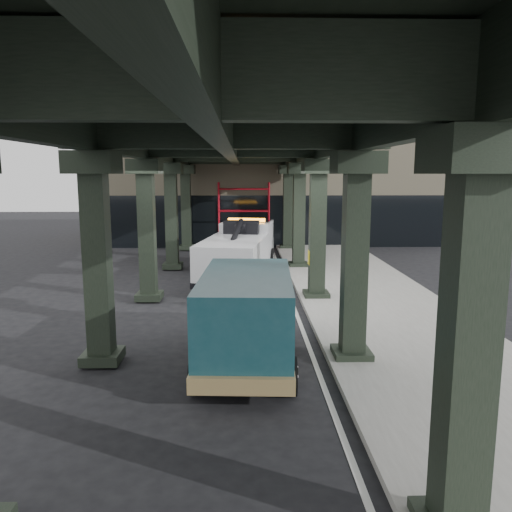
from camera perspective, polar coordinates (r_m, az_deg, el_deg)
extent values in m
plane|color=black|center=(16.12, -1.35, -6.84)|extent=(90.00, 90.00, 0.00)
cube|color=gray|center=(18.58, 12.70, -4.63)|extent=(5.00, 40.00, 0.15)
cube|color=silver|center=(18.13, 4.04, -5.00)|extent=(0.12, 38.00, 0.01)
cube|color=black|center=(6.38, 23.03, -9.65)|extent=(0.55, 0.55, 5.00)
cube|color=black|center=(6.07, 24.41, 10.92)|extent=(1.10, 1.10, 0.50)
cube|color=black|center=(11.94, 11.19, -0.45)|extent=(0.55, 0.55, 5.00)
cube|color=black|center=(11.77, 11.55, 10.41)|extent=(1.10, 1.10, 0.50)
cube|color=black|center=(12.54, 10.85, -10.95)|extent=(0.90, 0.90, 0.24)
cube|color=black|center=(17.78, 7.03, 2.85)|extent=(0.55, 0.55, 5.00)
cube|color=black|center=(17.67, 7.17, 10.12)|extent=(1.10, 1.10, 0.50)
cube|color=black|center=(18.19, 6.88, -4.43)|extent=(0.90, 0.90, 0.24)
cube|color=black|center=(23.71, 4.92, 4.50)|extent=(0.55, 0.55, 5.00)
cube|color=black|center=(23.62, 5.00, 9.95)|extent=(1.10, 1.10, 0.50)
cube|color=black|center=(24.01, 4.84, -1.02)|extent=(0.90, 0.90, 0.24)
cube|color=black|center=(29.66, 3.66, 5.49)|extent=(0.55, 0.55, 5.00)
cube|color=black|center=(29.59, 3.70, 9.84)|extent=(1.10, 1.10, 0.50)
cube|color=black|center=(29.91, 3.61, 1.05)|extent=(0.90, 0.90, 0.24)
cube|color=black|center=(12.14, -17.65, -0.55)|extent=(0.55, 0.55, 5.00)
cube|color=black|center=(11.98, -18.19, 10.11)|extent=(1.10, 1.10, 0.50)
cube|color=black|center=(12.73, -17.13, -10.90)|extent=(0.90, 0.90, 0.24)
cube|color=black|center=(17.92, -12.34, 2.75)|extent=(0.55, 0.55, 5.00)
cube|color=black|center=(17.81, -12.60, 9.96)|extent=(1.10, 1.10, 0.50)
cube|color=black|center=(18.32, -12.09, -4.47)|extent=(0.90, 0.90, 0.24)
cube|color=black|center=(23.81, -9.63, 4.43)|extent=(0.55, 0.55, 5.00)
cube|color=black|center=(23.73, -9.78, 9.85)|extent=(1.10, 1.10, 0.50)
cube|color=black|center=(24.11, -9.48, -1.07)|extent=(0.90, 0.90, 0.24)
cube|color=black|center=(29.74, -7.99, 5.43)|extent=(0.55, 0.55, 5.00)
cube|color=black|center=(29.68, -8.09, 9.77)|extent=(1.10, 1.10, 0.50)
cube|color=black|center=(29.99, -7.89, 1.01)|extent=(0.90, 0.90, 0.24)
cube|color=black|center=(17.70, 7.23, 12.71)|extent=(0.35, 32.00, 1.10)
cube|color=black|center=(17.84, -12.69, 12.53)|extent=(0.35, 32.00, 1.10)
cube|color=black|center=(17.51, -2.77, 12.80)|extent=(0.35, 32.00, 1.10)
cube|color=black|center=(17.57, -2.79, 15.08)|extent=(7.40, 32.00, 0.30)
cube|color=#C6B793|center=(35.54, 1.86, 8.57)|extent=(22.00, 10.00, 8.00)
cylinder|color=red|center=(30.52, -4.22, 4.65)|extent=(0.08, 0.08, 4.00)
cylinder|color=red|center=(29.72, -4.29, 4.53)|extent=(0.08, 0.08, 4.00)
cylinder|color=red|center=(30.52, 1.43, 4.68)|extent=(0.08, 0.08, 4.00)
cylinder|color=red|center=(29.72, 1.51, 4.55)|extent=(0.08, 0.08, 4.00)
cylinder|color=red|center=(30.58, -1.38, 2.80)|extent=(3.00, 0.08, 0.08)
cylinder|color=red|center=(30.46, -1.39, 5.23)|extent=(3.00, 0.08, 0.08)
cylinder|color=red|center=(30.39, -1.40, 7.68)|extent=(3.00, 0.08, 0.08)
cube|color=black|center=(21.06, -2.03, -1.13)|extent=(2.09, 7.13, 0.24)
cube|color=silver|center=(23.28, -1.00, 1.88)|extent=(2.56, 2.60, 1.70)
cube|color=silver|center=(24.31, -0.63, 1.08)|extent=(2.29, 1.01, 0.85)
cube|color=black|center=(23.46, -0.92, 3.09)|extent=(2.25, 1.55, 0.80)
cube|color=silver|center=(19.91, -2.58, 0.04)|extent=(3.01, 5.02, 1.32)
cube|color=orange|center=(22.99, -1.08, 4.15)|extent=(1.72, 0.54, 0.15)
cube|color=black|center=(21.62, -1.68, 3.31)|extent=(1.58, 0.81, 0.57)
cylinder|color=black|center=(19.99, -2.50, 2.13)|extent=(0.76, 3.29, 1.26)
cube|color=black|center=(17.78, -3.99, -4.21)|extent=(0.50, 1.35, 0.17)
cube|color=black|center=(17.17, -4.45, -4.87)|extent=(1.53, 0.48, 0.17)
cylinder|color=black|center=(23.88, -3.35, -0.24)|extent=(0.50, 1.08, 1.04)
cylinder|color=silver|center=(23.88, -3.35, -0.24)|extent=(0.46, 0.62, 0.57)
cylinder|color=black|center=(23.56, 1.60, -0.35)|extent=(0.50, 1.08, 1.04)
cylinder|color=silver|center=(23.56, 1.60, -0.35)|extent=(0.46, 0.62, 0.57)
cylinder|color=black|center=(20.89, -5.03, -1.65)|extent=(0.50, 1.08, 1.04)
cylinder|color=silver|center=(20.89, -5.03, -1.65)|extent=(0.46, 0.62, 0.57)
cylinder|color=black|center=(20.52, 0.62, -1.81)|extent=(0.50, 1.08, 1.04)
cylinder|color=silver|center=(20.52, 0.62, -1.81)|extent=(0.46, 0.62, 0.57)
cylinder|color=black|center=(19.72, -5.84, -2.32)|extent=(0.50, 1.08, 1.04)
cylinder|color=silver|center=(19.72, -5.84, -2.32)|extent=(0.46, 0.62, 0.57)
cylinder|color=black|center=(19.33, 0.15, -2.51)|extent=(0.50, 1.08, 1.04)
cylinder|color=silver|center=(19.33, 0.15, -2.51)|extent=(0.46, 0.62, 0.57)
cube|color=#123A43|center=(14.24, -0.62, -5.22)|extent=(2.02, 1.15, 0.86)
cube|color=#123A43|center=(11.59, -1.10, -6.67)|extent=(2.23, 4.42, 1.87)
cube|color=#967C4C|center=(12.19, -1.01, -9.64)|extent=(2.32, 5.48, 0.34)
cube|color=black|center=(13.69, -0.68, -2.51)|extent=(1.89, 0.51, 0.80)
cube|color=black|center=(11.75, -1.05, -4.03)|extent=(2.22, 3.56, 0.53)
cube|color=silver|center=(14.83, -0.54, -6.16)|extent=(1.92, 0.21, 0.29)
cylinder|color=black|center=(14.40, -4.48, -7.18)|extent=(0.31, 0.82, 0.81)
cylinder|color=silver|center=(14.40, -4.48, -7.18)|extent=(0.33, 0.46, 0.44)
cylinder|color=black|center=(14.33, 3.25, -7.25)|extent=(0.31, 0.82, 0.81)
cylinder|color=silver|center=(14.33, 3.25, -7.25)|extent=(0.33, 0.46, 0.44)
cylinder|color=black|center=(10.62, -6.78, -13.38)|extent=(0.31, 0.82, 0.81)
cylinder|color=silver|center=(10.62, -6.78, -13.38)|extent=(0.33, 0.46, 0.44)
cylinder|color=black|center=(10.53, 3.93, -13.54)|extent=(0.31, 0.82, 0.81)
cylinder|color=silver|center=(10.53, 3.93, -13.54)|extent=(0.33, 0.46, 0.44)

